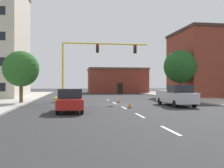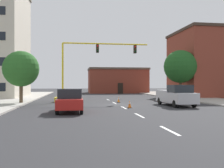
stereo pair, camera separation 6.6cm
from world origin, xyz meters
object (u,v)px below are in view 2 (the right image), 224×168
object	(u,v)px
tree_left_near	(21,69)
pickup_truck_silver	(176,96)
tree_right_mid	(180,67)
sedan_red_near_left	(70,100)
traffic_signal_gantry	(76,81)
traffic_cone_roadside_b	(119,100)
traffic_cone_roadside_a	(130,104)

from	to	relation	value
tree_left_near	pickup_truck_silver	xyz separation A→B (m)	(14.99, -4.43, -2.65)
tree_left_near	tree_right_mid	bearing A→B (deg)	18.63
sedan_red_near_left	tree_left_near	bearing A→B (deg)	122.03
tree_right_mid	sedan_red_near_left	size ratio (longest dim) A/B	1.51
traffic_signal_gantry	traffic_cone_roadside_b	size ratio (longest dim) A/B	17.31
traffic_cone_roadside_b	traffic_cone_roadside_a	bearing A→B (deg)	-91.14
tree_right_mid	tree_left_near	size ratio (longest dim) A/B	1.24
tree_left_near	traffic_cone_roadside_b	world-z (taller)	tree_left_near
traffic_cone_roadside_a	traffic_cone_roadside_b	distance (m)	6.46
sedan_red_near_left	pickup_truck_silver	bearing A→B (deg)	20.93
traffic_signal_gantry	tree_right_mid	bearing A→B (deg)	17.54
traffic_cone_roadside_a	tree_left_near	bearing A→B (deg)	150.59
tree_right_mid	traffic_signal_gantry	bearing A→B (deg)	-162.46
traffic_cone_roadside_a	traffic_cone_roadside_b	world-z (taller)	traffic_cone_roadside_a
tree_left_near	traffic_cone_roadside_a	world-z (taller)	tree_left_near
tree_left_near	traffic_cone_roadside_a	size ratio (longest dim) A/B	8.64
sedan_red_near_left	traffic_cone_roadside_b	world-z (taller)	sedan_red_near_left
tree_left_near	pickup_truck_silver	world-z (taller)	tree_left_near
traffic_signal_gantry	sedan_red_near_left	distance (m)	10.52
tree_left_near	traffic_cone_roadside_a	bearing A→B (deg)	-29.41
tree_right_mid	traffic_cone_roadside_a	bearing A→B (deg)	-128.45
pickup_truck_silver	sedan_red_near_left	world-z (taller)	pickup_truck_silver
pickup_truck_silver	traffic_cone_roadside_a	distance (m)	5.00
pickup_truck_silver	sedan_red_near_left	xyz separation A→B (m)	(-9.86, -3.77, -0.09)
tree_left_near	traffic_signal_gantry	bearing A→B (deg)	21.39
tree_right_mid	sedan_red_near_left	bearing A→B (deg)	-135.12
tree_left_near	pickup_truck_silver	size ratio (longest dim) A/B	1.00
traffic_signal_gantry	traffic_cone_roadside_b	xyz separation A→B (m)	(4.72, -1.50, -2.04)
tree_right_mid	tree_left_near	bearing A→B (deg)	-161.37
traffic_signal_gantry	pickup_truck_silver	size ratio (longest dim) A/B	1.98
traffic_cone_roadside_b	traffic_signal_gantry	bearing A→B (deg)	162.35
tree_right_mid	sedan_red_near_left	distance (m)	21.57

